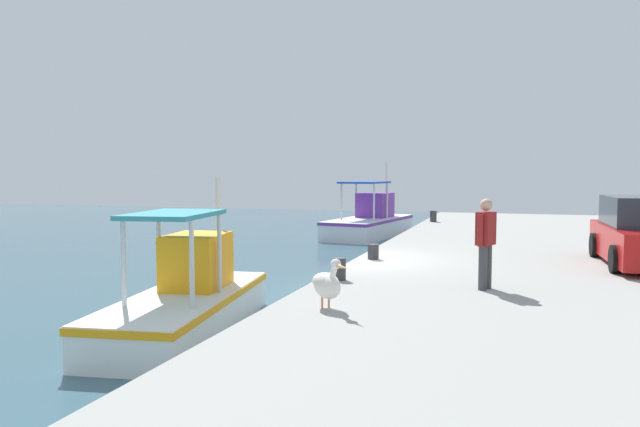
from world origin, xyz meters
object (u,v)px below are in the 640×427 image
Objects in this scene: pelican at (327,283)px; fishing_boat_third at (370,222)px; mooring_bollard_second at (340,269)px; mooring_bollard_fourth at (433,216)px; fishing_boat_second at (187,300)px; mooring_bollard_third at (373,252)px; fisherman_standing at (486,240)px.

fishing_boat_third is at bearing 10.92° from pelican.
mooring_bollard_fourth reaches higher than mooring_bollard_second.
fishing_boat_second reaches higher than mooring_bollard_second.
mooring_bollard_second is at bearing 11.33° from pelican.
fishing_boat_third is at bearing 13.37° from mooring_bollard_third.
pelican is 3.32m from fisherman_standing.
fisherman_standing is (2.38, -2.27, 0.50)m from pelican.
fishing_boat_second is 17.10m from fishing_boat_third.
fishing_boat_third is 3.89× the size of fisherman_standing.
pelican is 1.75× the size of mooring_bollard_fourth.
fishing_boat_second reaches higher than mooring_bollard_fourth.
pelican is 2.26× the size of mooring_bollard_third.
pelican reaches higher than mooring_bollard_fourth.
mooring_bollard_second is at bearing 180.00° from mooring_bollard_third.
fishing_boat_third is 13.53× the size of mooring_bollard_fourth.
fishing_boat_third reaches higher than fisherman_standing.
mooring_bollard_fourth is (-0.79, -2.96, 0.38)m from fishing_boat_third.
fisherman_standing is 3.74× the size of mooring_bollard_second.
mooring_bollard_third is at bearing 0.00° from mooring_bollard_second.
mooring_bollard_third is (2.98, 0.00, -0.04)m from mooring_bollard_second.
mooring_bollard_second is (0.10, 2.77, -0.68)m from fisherman_standing.
fisherman_standing is at bearing -43.71° from pelican.
fisherman_standing reaches higher than mooring_bollard_third.
fisherman_standing is 15.01m from mooring_bollard_fourth.
fisherman_standing is 4.49× the size of mooring_bollard_third.
fishing_boat_second is 2.99m from mooring_bollard_second.
mooring_bollard_third is (3.08, 2.77, -0.72)m from fisherman_standing.
fishing_boat_second is 6.34× the size of pelican.
pelican is 5.48m from mooring_bollard_third.
fisherman_standing is at bearing -92.05° from mooring_bollard_second.
mooring_bollard_fourth is at bearing -105.00° from fishing_boat_third.
fishing_boat_second is at bearing 171.47° from mooring_bollard_fourth.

